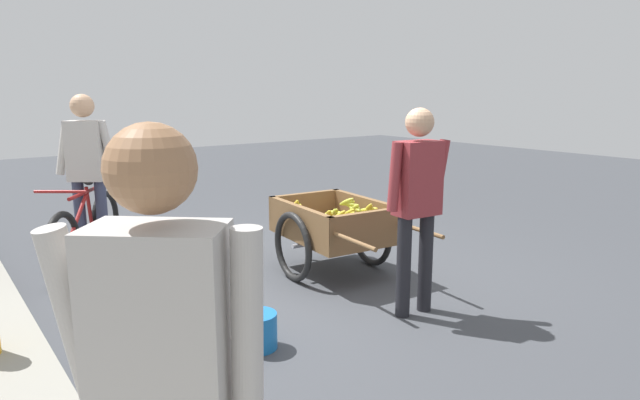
% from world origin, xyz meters
% --- Properties ---
extents(ground_plane, '(24.00, 24.00, 0.00)m').
position_xyz_m(ground_plane, '(0.00, 0.00, 0.00)').
color(ground_plane, '#3D3F44').
extents(fruit_cart, '(1.71, 0.99, 0.74)m').
position_xyz_m(fruit_cart, '(0.16, -0.40, 0.44)').
color(fruit_cart, brown).
rests_on(fruit_cart, ground).
extents(vendor_person, '(0.23, 0.58, 1.59)m').
position_xyz_m(vendor_person, '(-0.97, -0.29, 0.95)').
color(vendor_person, black).
rests_on(vendor_person, ground).
extents(bicycle, '(1.36, 1.04, 0.85)m').
position_xyz_m(bicycle, '(1.78, 1.43, 0.35)').
color(bicycle, black).
rests_on(bicycle, ground).
extents(cyclist_person, '(0.36, 0.53, 1.68)m').
position_xyz_m(cyclist_person, '(1.91, 1.34, 1.01)').
color(cyclist_person, '#333851').
rests_on(cyclist_person, ground).
extents(dog, '(0.67, 0.23, 0.40)m').
position_xyz_m(dog, '(0.50, 1.58, 0.27)').
color(dog, beige).
rests_on(dog, ground).
extents(plastic_bucket, '(0.28, 0.28, 0.24)m').
position_xyz_m(plastic_bucket, '(-0.76, 0.99, 0.12)').
color(plastic_bucket, '#1966B2').
rests_on(plastic_bucket, ground).
extents(bystander_person, '(0.37, 0.46, 1.64)m').
position_xyz_m(bystander_person, '(-2.52, 2.27, 0.98)').
color(bystander_person, '#4C4742').
rests_on(bystander_person, ground).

